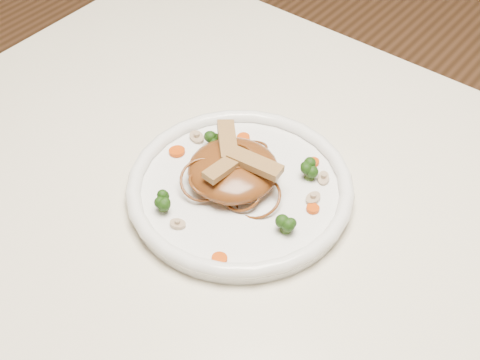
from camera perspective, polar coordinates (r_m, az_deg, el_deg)
The scene contains 19 objects.
table at distance 0.94m, azimuth 4.29°, elevation -7.19°, with size 1.20×0.80×0.75m.
plate at distance 0.89m, azimuth 0.00°, elevation -1.00°, with size 0.30×0.30×0.02m, color white.
noodle_mound at distance 0.88m, azimuth -0.58°, elevation 0.88°, with size 0.12×0.12×0.04m, color brown.
chicken_a at distance 0.85m, azimuth 1.30°, elevation 1.44°, with size 0.07×0.02×0.01m, color #9D784A.
chicken_b at distance 0.88m, azimuth -1.08°, elevation 3.42°, with size 0.07×0.02×0.01m, color #9D784A.
chicken_c at distance 0.85m, azimuth -1.28°, elevation 1.18°, with size 0.06×0.02×0.01m, color #9D784A.
broccoli_0 at distance 0.89m, azimuth 6.02°, elevation 0.81°, with size 0.02×0.02×0.03m, color #1D440E, non-canonical shape.
broccoli_1 at distance 0.92m, azimuth -2.43°, elevation 3.38°, with size 0.03×0.03×0.03m, color #1D440E, non-canonical shape.
broccoli_2 at distance 0.85m, azimuth -6.62°, elevation -1.85°, with size 0.02×0.02×0.03m, color #1D440E, non-canonical shape.
broccoli_3 at distance 0.82m, azimuth 3.99°, elevation -3.60°, with size 0.03×0.03×0.03m, color #1D440E, non-canonical shape.
carrot_0 at distance 0.91m, azimuth 6.28°, elevation 1.53°, with size 0.02×0.02×0.01m, color #CA4A07.
carrot_1 at distance 0.93m, azimuth -5.43°, elevation 2.46°, with size 0.02×0.02×0.01m, color #CA4A07.
carrot_2 at distance 0.86m, azimuth 6.27°, elevation -2.46°, with size 0.02×0.02×0.01m, color #CA4A07.
carrot_3 at distance 0.95m, azimuth 0.29°, elevation 3.61°, with size 0.02×0.02×0.01m, color #CA4A07.
carrot_4 at distance 0.80m, azimuth -1.77°, elevation -6.76°, with size 0.02×0.02×0.01m, color #CA4A07.
mushroom_0 at distance 0.84m, azimuth -5.36°, elevation -3.80°, with size 0.02×0.02×0.01m, color #BDAD8E.
mushroom_1 at distance 0.87m, azimuth 6.28°, elevation -1.59°, with size 0.02×0.02×0.01m, color #BDAD8E.
mushroom_2 at distance 0.95m, azimuth -3.72°, elevation 3.66°, with size 0.03×0.03×0.01m, color #BDAD8E.
mushroom_3 at distance 0.89m, azimuth 7.16°, elevation 0.12°, with size 0.02×0.02×0.01m, color #BDAD8E.
Camera 1 is at (0.30, -0.49, 1.40)m, focal length 49.76 mm.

